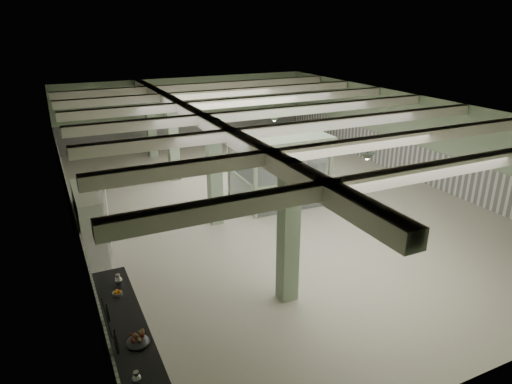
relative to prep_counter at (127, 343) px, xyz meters
name	(u,v)px	position (x,y,z in m)	size (l,w,h in m)	color
floor	(268,201)	(6.54, 6.63, -0.46)	(20.00, 20.00, 0.00)	beige
ceiling	(269,108)	(6.54, 6.63, 3.14)	(14.00, 20.00, 0.02)	white
wall_back	(187,110)	(6.54, 16.63, 1.34)	(14.00, 0.02, 3.60)	#8EA584
wall_front	(510,293)	(6.54, -3.37, 1.34)	(14.00, 0.02, 3.60)	#8EA584
wall_left	(67,184)	(-0.46, 6.63, 1.34)	(0.02, 20.00, 3.60)	#8EA584
wall_right	(412,136)	(13.54, 6.63, 1.34)	(0.02, 20.00, 3.60)	#8EA584
wainscot_left	(73,214)	(-0.44, 6.63, 0.29)	(0.05, 19.90, 1.50)	white
wainscot_right	(409,160)	(13.51, 6.63, 0.29)	(0.05, 19.90, 1.50)	white
wainscot_back	(188,129)	(6.54, 16.60, 0.29)	(13.90, 0.05, 1.50)	white
girder	(203,120)	(4.04, 6.63, 2.92)	(0.45, 19.90, 0.40)	silver
beam_a	(423,172)	(6.54, -0.87, 2.96)	(13.90, 0.35, 0.32)	silver
beam_b	(353,145)	(6.54, 1.63, 2.96)	(13.90, 0.35, 0.32)	silver
beam_c	(305,127)	(6.54, 4.13, 2.96)	(13.90, 0.35, 0.32)	silver
beam_d	(269,113)	(6.54, 6.63, 2.96)	(13.90, 0.35, 0.32)	silver
beam_e	(241,102)	(6.54, 9.13, 2.96)	(13.90, 0.35, 0.32)	silver
beam_f	(218,93)	(6.54, 11.63, 2.96)	(13.90, 0.35, 0.32)	silver
beam_g	(200,86)	(6.54, 14.13, 2.96)	(13.90, 0.35, 0.32)	silver
column_a	(288,233)	(4.04, 0.63, 1.34)	(0.42, 0.42, 3.60)	#94AD8B
column_b	(214,173)	(4.04, 5.63, 1.34)	(0.42, 0.42, 3.60)	#94AD8B
column_c	(173,139)	(4.04, 10.63, 1.34)	(0.42, 0.42, 3.60)	#94AD8B
column_d	(151,121)	(4.04, 14.63, 1.34)	(0.42, 0.42, 3.60)	#94AD8B
hook_rail	(107,317)	(-0.39, -0.97, 1.39)	(0.02, 0.02, 1.20)	black
pendant_front	(367,157)	(7.04, 1.63, 2.59)	(0.44, 0.44, 0.22)	#293628
pendant_mid	(274,119)	(7.04, 7.13, 2.59)	(0.44, 0.44, 0.22)	#293628
pendant_back	(225,99)	(7.04, 12.13, 2.59)	(0.44, 0.44, 0.22)	#293628
prep_counter	(127,343)	(0.00, 0.00, 0.00)	(0.81, 4.60, 0.91)	#B0B0B4
pitcher_near	(118,279)	(0.15, 1.55, 0.57)	(0.18, 0.21, 0.26)	#B0B0B4
pitcher_far	(137,378)	(-0.11, -1.68, 0.56)	(0.17, 0.19, 0.24)	#B0B0B4
veg_colander	(138,340)	(0.11, -0.70, 0.54)	(0.44, 0.44, 0.20)	#3A3A3F
orange_bowl	(117,294)	(0.04, 1.10, 0.48)	(0.21, 0.21, 0.08)	#B2B2B7
skillet_near	(116,345)	(-0.34, -1.47, 1.17)	(0.32, 0.32, 0.04)	black
skillet_far	(108,315)	(-0.34, -0.61, 1.17)	(0.25, 0.25, 0.03)	black
walkin_cooler	(91,227)	(-0.08, 4.58, 0.63)	(0.84, 2.39, 2.19)	white
guard_booth	(278,156)	(6.95, 6.57, 1.31)	(3.32, 2.83, 2.63)	#9AB08D
filing_cabinet	(316,178)	(8.62, 6.51, 0.21)	(0.43, 0.62, 1.34)	#626655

